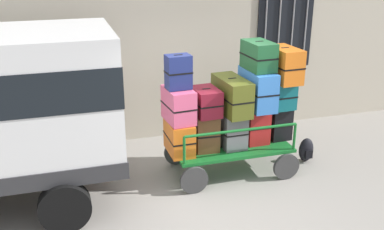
{
  "coord_description": "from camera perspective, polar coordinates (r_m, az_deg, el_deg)",
  "views": [
    {
      "loc": [
        -2.1,
        -5.83,
        3.6
      ],
      "look_at": [
        -0.18,
        0.56,
        1.1
      ],
      "focal_mm": 42.05,
      "sensor_mm": 36.0,
      "label": 1
    }
  ],
  "objects": [
    {
      "name": "suitcase_right_top",
      "position": [
        7.48,
        11.58,
        6.28
      ],
      "size": [
        0.42,
        0.72,
        0.56
      ],
      "color": "orange",
      "rests_on": "suitcase_right_middle"
    },
    {
      "name": "cart_railing",
      "position": [
        7.41,
        4.94,
        -1.13
      ],
      "size": [
        1.9,
        0.97,
        0.47
      ],
      "color": "#146023",
      "rests_on": "luggage_cart"
    },
    {
      "name": "suitcase_midright_top",
      "position": [
        7.27,
        8.46,
        7.47
      ],
      "size": [
        0.41,
        0.65,
        0.46
      ],
      "color": "#194C28",
      "rests_on": "suitcase_midright_middle"
    },
    {
      "name": "suitcase_right_middle",
      "position": [
        7.64,
        11.21,
        2.61
      ],
      "size": [
        0.4,
        0.49,
        0.46
      ],
      "color": "#0F5960",
      "rests_on": "suitcase_right_bottom"
    },
    {
      "name": "suitcase_midleft_bottom",
      "position": [
        7.3,
        1.67,
        -2.06
      ],
      "size": [
        0.41,
        0.55,
        0.6
      ],
      "color": "brown",
      "rests_on": "luggage_cart"
    },
    {
      "name": "suitcase_left_top",
      "position": [
        6.83,
        -1.75,
        5.48
      ],
      "size": [
        0.4,
        0.3,
        0.53
      ],
      "color": "navy",
      "rests_on": "suitcase_left_middle"
    },
    {
      "name": "backpack",
      "position": [
        8.25,
        14.28,
        -4.32
      ],
      "size": [
        0.27,
        0.22,
        0.44
      ],
      "color": "black",
      "rests_on": "ground"
    },
    {
      "name": "suitcase_left_middle",
      "position": [
        7.0,
        -1.72,
        1.28
      ],
      "size": [
        0.44,
        0.67,
        0.54
      ],
      "color": "#CC4C72",
      "rests_on": "suitcase_left_bottom"
    },
    {
      "name": "suitcase_right_bottom",
      "position": [
        7.83,
        10.89,
        -0.94
      ],
      "size": [
        0.39,
        0.4,
        0.57
      ],
      "color": "black",
      "rests_on": "luggage_cart"
    },
    {
      "name": "suitcase_left_bottom",
      "position": [
        7.17,
        -1.63,
        -2.8
      ],
      "size": [
        0.38,
        0.66,
        0.53
      ],
      "color": "orange",
      "rests_on": "luggage_cart"
    },
    {
      "name": "suitcase_center_middle",
      "position": [
        7.25,
        5.06,
        2.48
      ],
      "size": [
        0.45,
        0.88,
        0.58
      ],
      "color": "#4C5119",
      "rests_on": "suitcase_center_bottom"
    },
    {
      "name": "building_wall",
      "position": [
        8.7,
        -2.59,
        13.27
      ],
      "size": [
        12.0,
        0.38,
        5.0
      ],
      "color": "#BCB29E",
      "rests_on": "ground"
    },
    {
      "name": "suitcase_center_bottom",
      "position": [
        7.46,
        4.87,
        -1.69
      ],
      "size": [
        0.4,
        0.67,
        0.58
      ],
      "color": "slate",
      "rests_on": "luggage_cart"
    },
    {
      "name": "ground_plane",
      "position": [
        7.17,
        2.73,
        -9.61
      ],
      "size": [
        40.0,
        40.0,
        0.0
      ],
      "primitive_type": "plane",
      "color": "gray"
    },
    {
      "name": "suitcase_midright_bottom",
      "position": [
        7.61,
        8.01,
        -1.17
      ],
      "size": [
        0.39,
        0.46,
        0.63
      ],
      "color": "#B21E1E",
      "rests_on": "luggage_cart"
    },
    {
      "name": "luggage_cart",
      "position": [
        7.6,
        4.83,
        -4.49
      ],
      "size": [
        2.03,
        1.11,
        0.5
      ],
      "color": "#146023",
      "rests_on": "ground"
    },
    {
      "name": "suitcase_midleft_middle",
      "position": [
        7.09,
        1.78,
        1.7
      ],
      "size": [
        0.41,
        0.58,
        0.43
      ],
      "color": "maroon",
      "rests_on": "suitcase_midleft_bottom"
    },
    {
      "name": "suitcase_midright_middle",
      "position": [
        7.39,
        8.31,
        3.32
      ],
      "size": [
        0.39,
        0.83,
        0.63
      ],
      "color": "#3372C6",
      "rests_on": "suitcase_midright_bottom"
    }
  ]
}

